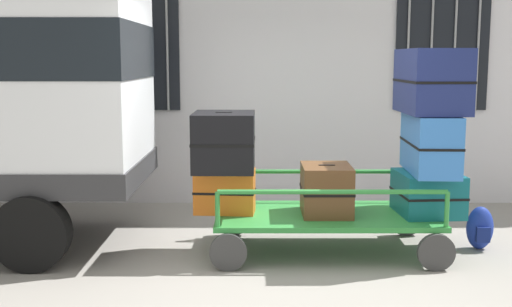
% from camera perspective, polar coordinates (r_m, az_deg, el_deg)
% --- Properties ---
extents(ground_plane, '(40.00, 40.00, 0.00)m').
position_cam_1_polar(ground_plane, '(6.13, 1.73, -9.75)').
color(ground_plane, gray).
extents(building_wall, '(12.00, 0.38, 5.00)m').
position_cam_1_polar(building_wall, '(8.54, 1.19, 12.36)').
color(building_wall, silver).
rests_on(building_wall, ground).
extents(luggage_cart, '(2.24, 1.23, 0.39)m').
position_cam_1_polar(luggage_cart, '(6.42, 5.99, -5.85)').
color(luggage_cart, '#2D8438').
rests_on(luggage_cart, ground).
extents(cart_railing, '(2.13, 1.10, 0.35)m').
position_cam_1_polar(cart_railing, '(6.35, 6.04, -2.79)').
color(cart_railing, '#2D8438').
rests_on(cart_railing, luggage_cart).
extents(suitcase_left_bottom, '(0.62, 0.36, 0.44)m').
position_cam_1_polar(suitcase_left_bottom, '(6.35, -3.04, -3.37)').
color(suitcase_left_bottom, orange).
rests_on(suitcase_left_bottom, luggage_cart).
extents(suitcase_left_middle, '(0.60, 0.71, 0.57)m').
position_cam_1_polar(suitcase_left_middle, '(6.21, -3.11, 1.09)').
color(suitcase_left_middle, black).
rests_on(suitcase_left_middle, suitcase_left_bottom).
extents(suitcase_midleft_bottom, '(0.49, 0.61, 0.49)m').
position_cam_1_polar(suitcase_midleft_bottom, '(6.34, 6.06, -3.22)').
color(suitcase_midleft_bottom, brown).
rests_on(suitcase_midleft_bottom, luggage_cart).
extents(suitcase_center_bottom, '(0.63, 0.70, 0.42)m').
position_cam_1_polar(suitcase_center_bottom, '(6.53, 14.84, -3.43)').
color(suitcase_center_bottom, '#0F5960').
rests_on(suitcase_center_bottom, luggage_cart).
extents(suitcase_center_middle, '(0.46, 0.99, 0.58)m').
position_cam_1_polar(suitcase_center_middle, '(6.44, 15.04, 0.90)').
color(suitcase_center_middle, '#3372C6').
rests_on(suitcase_center_middle, suitcase_center_bottom).
extents(suitcase_center_top, '(0.55, 0.95, 0.62)m').
position_cam_1_polar(suitcase_center_top, '(6.42, 15.18, 6.26)').
color(suitcase_center_top, navy).
rests_on(suitcase_center_top, suitcase_center_middle).
extents(backpack, '(0.27, 0.22, 0.44)m').
position_cam_1_polar(backpack, '(6.88, 19.13, -6.30)').
color(backpack, navy).
rests_on(backpack, ground).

